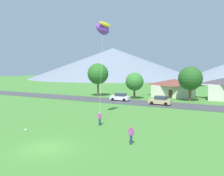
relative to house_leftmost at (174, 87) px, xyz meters
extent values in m
plane|color=#447F33|center=(-2.10, -42.52, -2.33)|extent=(400.00, 400.00, 0.00)
cube|color=#424247|center=(-2.10, -14.31, -2.29)|extent=(160.00, 6.91, 0.08)
cone|color=slate|center=(-70.81, 102.91, 9.94)|extent=(132.57, 132.57, 24.55)
cube|color=beige|center=(0.00, 0.00, -0.88)|extent=(9.74, 7.69, 2.91)
pyramid|color=brown|center=(0.00, 0.00, 1.37)|extent=(10.52, 8.31, 1.60)
cube|color=brown|center=(0.00, -3.86, -1.33)|extent=(0.90, 0.06, 2.00)
cylinder|color=brown|center=(4.78, -6.68, -0.81)|extent=(0.44, 0.44, 3.04)
sphere|color=#23561E|center=(4.78, -6.68, 2.64)|extent=(5.16, 5.16, 5.16)
cylinder|color=#4C3823|center=(-7.27, -8.88, -1.11)|extent=(0.44, 0.44, 2.45)
sphere|color=#33752D|center=(-7.27, -8.88, 1.71)|extent=(4.25, 4.25, 4.25)
cylinder|color=brown|center=(-17.64, -8.23, -0.45)|extent=(0.44, 0.44, 3.76)
sphere|color=#286623|center=(-17.64, -8.23, 3.45)|extent=(5.40, 5.40, 5.40)
cube|color=white|center=(-8.79, -13.53, -1.65)|extent=(4.26, 1.96, 0.80)
cube|color=#2D3847|center=(-8.64, -13.52, -0.91)|extent=(2.26, 1.67, 0.68)
cylinder|color=black|center=(-10.10, -14.50, -1.93)|extent=(0.65, 0.26, 0.64)
cylinder|color=black|center=(-10.17, -12.66, -1.93)|extent=(0.65, 0.26, 0.64)
cylinder|color=black|center=(-7.41, -14.40, -1.93)|extent=(0.65, 0.26, 0.64)
cylinder|color=black|center=(-7.48, -12.56, -1.93)|extent=(0.65, 0.26, 0.64)
cube|color=tan|center=(0.45, -14.95, -1.65)|extent=(4.20, 1.81, 0.80)
cube|color=#2D3847|center=(0.60, -14.95, -0.91)|extent=(2.20, 1.59, 0.68)
cylinder|color=black|center=(-0.90, -15.87, -1.93)|extent=(0.64, 0.24, 0.64)
cylinder|color=black|center=(-0.90, -14.03, -1.93)|extent=(0.64, 0.24, 0.64)
cylinder|color=black|center=(1.80, -15.86, -1.93)|extent=(0.64, 0.24, 0.64)
cylinder|color=black|center=(1.80, -14.02, -1.93)|extent=(0.64, 0.24, 0.64)
cylinder|color=navy|center=(-1.90, -33.77, -1.89)|extent=(0.24, 0.24, 0.88)
cube|color=#B7479E|center=(-1.90, -33.77, -1.16)|extent=(0.36, 0.22, 0.58)
sphere|color=tan|center=(-1.90, -33.77, -0.76)|extent=(0.21, 0.21, 0.21)
cylinder|color=#B7479E|center=(-2.12, -33.71, -1.02)|extent=(0.18, 0.55, 0.37)
cylinder|color=#B7479E|center=(-1.68, -33.71, -1.02)|extent=(0.18, 0.55, 0.37)
ellipsoid|color=purple|center=(-3.44, -30.26, 10.01)|extent=(1.40, 2.88, 1.84)
ellipsoid|color=yellow|center=(-3.03, -30.28, 10.52)|extent=(0.56, 2.89, 0.63)
cylinder|color=silver|center=(-2.67, -32.01, 4.61)|extent=(1.56, 3.54, 10.80)
cylinder|color=navy|center=(4.10, -38.24, -1.89)|extent=(0.24, 0.24, 0.88)
cube|color=#B7479E|center=(4.10, -38.24, -1.16)|extent=(0.36, 0.22, 0.58)
sphere|color=#9E7051|center=(4.10, -38.24, -0.76)|extent=(0.21, 0.21, 0.21)
cylinder|color=#B7479E|center=(3.88, -38.24, -1.21)|extent=(0.12, 0.18, 0.59)
cylinder|color=#B7479E|center=(4.32, -38.24, -1.21)|extent=(0.12, 0.18, 0.59)
sphere|color=white|center=(-7.97, -39.64, -2.21)|extent=(0.24, 0.24, 0.24)
camera|label=1|loc=(11.49, -56.13, 4.43)|focal=34.80mm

